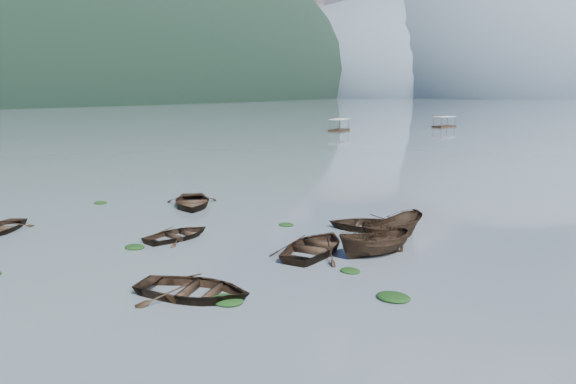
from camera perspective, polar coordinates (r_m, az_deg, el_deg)
The scene contains 20 objects.
ground_plane at distance 20.93m, azimuth -15.80°, elevation -10.99°, with size 2400.00×2400.00×0.00m, color #515C65.
haze_mtn_a at distance 954.01m, azimuth 11.31°, elevation 10.34°, with size 520.00×520.00×280.00m, color #475666.
haze_mtn_b at distance 916.88m, azimuth 23.53°, elevation 9.63°, with size 520.00×520.00×340.00m, color #475666.
rowboat_0 at distance 33.13m, azimuth -29.39°, elevation -3.87°, with size 2.77×3.88×0.80m, color black.
rowboat_1 at distance 28.27m, azimuth -12.10°, elevation -5.03°, with size 2.72×3.81×0.79m, color black.
rowboat_3 at distance 25.30m, azimuth 3.04°, elevation -6.71°, with size 3.49×4.89×1.01m, color black.
rowboat_4 at distance 20.39m, azimuth -10.43°, elevation -11.35°, with size 3.29×4.61×0.95m, color black.
rowboat_5 at distance 25.04m, azimuth 9.57°, elevation -7.04°, with size 1.46×3.89×1.50m, color black.
rowboat_6 at distance 35.81m, azimuth -10.63°, elevation -1.59°, with size 3.58×5.02×1.04m, color black.
rowboat_7 at distance 29.71m, azimuth 9.15°, elevation -4.14°, with size 3.42×4.78×0.99m, color black.
rowboat_8 at distance 27.52m, azimuth 11.45°, elevation -5.45°, with size 1.61×4.29×1.66m, color black.
weed_clump_1 at distance 27.06m, azimuth -16.67°, elevation -5.99°, with size 1.06×0.85×0.23m, color black.
weed_clump_2 at distance 19.68m, azimuth -6.79°, elevation -12.08°, with size 1.31×1.05×0.28m, color black.
weed_clump_3 at distance 22.82m, azimuth 6.93°, elevation -8.78°, with size 0.90×0.76×0.20m, color black.
weed_clump_4 at distance 20.24m, azimuth 11.63°, elevation -11.57°, with size 1.31×1.04×0.27m, color black.
weed_clump_5 at distance 38.52m, azimuth -20.13°, elevation -1.19°, with size 1.00×0.80×0.21m, color black.
weed_clump_6 at distance 30.24m, azimuth -0.21°, elevation -3.73°, with size 0.93×0.78×0.19m, color black.
weed_clump_7 at distance 27.51m, azimuth 8.91°, elevation -5.37°, with size 1.01×0.81×0.22m, color black.
pontoon_left at distance 105.06m, azimuth 5.72°, elevation 6.76°, with size 2.53×6.08×2.33m, color black, non-canonical shape.
pontoon_centre at distance 121.49m, azimuth 16.95°, elevation 6.91°, with size 2.49×5.96×2.29m, color black, non-canonical shape.
Camera 1 is at (13.64, -13.89, 7.69)m, focal length 32.00 mm.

